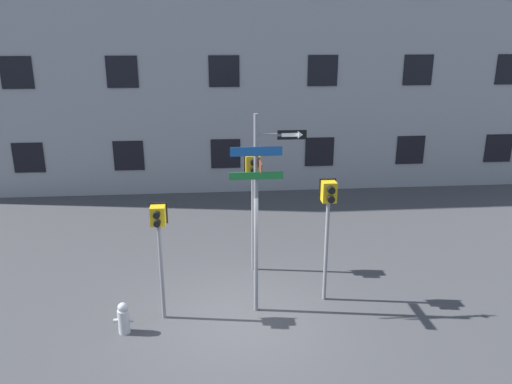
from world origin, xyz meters
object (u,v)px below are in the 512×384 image
at_px(pedestrian_signal_right, 328,208).
at_px(pedestrian_signal_across, 253,180).
at_px(pedestrian_signal_left, 159,232).
at_px(fire_hydrant, 124,318).
at_px(street_sign_pole, 260,197).

bearing_deg(pedestrian_signal_right, pedestrian_signal_across, 131.98).
bearing_deg(pedestrian_signal_right, pedestrian_signal_left, -172.75).
distance_m(pedestrian_signal_left, fire_hydrant, 1.81).
bearing_deg(pedestrian_signal_left, pedestrian_signal_across, 45.33).
xyz_separation_m(street_sign_pole, fire_hydrant, (-2.71, -0.59, -2.19)).
distance_m(street_sign_pole, fire_hydrant, 3.54).
bearing_deg(fire_hydrant, pedestrian_signal_right, 12.30).
height_order(pedestrian_signal_across, fire_hydrant, pedestrian_signal_across).
bearing_deg(street_sign_pole, pedestrian_signal_across, 89.44).
bearing_deg(street_sign_pole, pedestrian_signal_right, 12.28).
height_order(street_sign_pole, pedestrian_signal_left, street_sign_pole).
bearing_deg(pedestrian_signal_left, street_sign_pole, 3.50).
bearing_deg(pedestrian_signal_left, fire_hydrant, -147.01).
distance_m(pedestrian_signal_across, fire_hydrant, 4.20).
bearing_deg(pedestrian_signal_right, fire_hydrant, -167.70).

